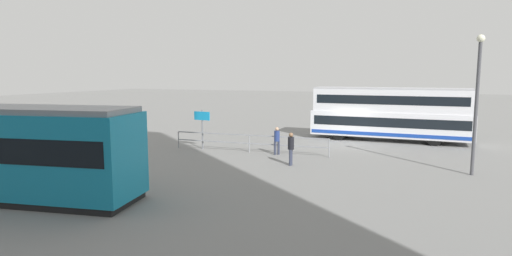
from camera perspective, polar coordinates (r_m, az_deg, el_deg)
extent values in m
plane|color=gray|center=(28.67, 12.40, -2.22)|extent=(160.00, 160.00, 0.00)
cube|color=white|center=(30.90, 17.75, 0.56)|extent=(10.81, 2.57, 1.73)
cube|color=white|center=(30.76, 17.88, 3.61)|extent=(10.49, 2.47, 1.57)
cube|color=black|center=(30.88, 17.77, 0.95)|extent=(10.27, 2.59, 0.64)
cube|color=black|center=(30.75, 17.88, 3.76)|extent=(9.95, 2.49, 0.60)
cube|color=#193FA5|center=(30.98, 17.71, -0.57)|extent=(10.60, 2.60, 0.24)
cube|color=#B2B2B7|center=(30.72, 17.94, 5.16)|extent=(10.49, 2.47, 0.10)
cylinder|color=black|center=(31.43, 11.62, -0.44)|extent=(1.03, 2.41, 1.00)
cylinder|color=black|center=(30.90, 23.19, -1.02)|extent=(1.03, 2.41, 1.00)
cylinder|color=#33384C|center=(24.49, 2.62, -2.75)|extent=(0.14, 0.14, 0.80)
cylinder|color=#33384C|center=(24.57, 3.11, -2.72)|extent=(0.14, 0.14, 0.80)
cylinder|color=navy|center=(24.42, 2.88, -1.11)|extent=(0.45, 0.45, 0.61)
sphere|color=tan|center=(24.36, 2.88, -0.14)|extent=(0.22, 0.22, 0.22)
cylinder|color=#33384C|center=(21.64, 4.72, -4.06)|extent=(0.14, 0.14, 0.84)
cylinder|color=#33384C|center=(21.86, 4.83, -3.95)|extent=(0.14, 0.14, 0.84)
cylinder|color=black|center=(21.62, 4.80, -2.08)|extent=(0.35, 0.35, 0.65)
sphere|color=#8C6647|center=(21.55, 4.81, -0.94)|extent=(0.23, 0.23, 0.23)
cube|color=gray|center=(25.09, -0.93, -0.98)|extent=(9.62, 0.57, 0.06)
cube|color=gray|center=(25.17, -0.92, -2.11)|extent=(9.62, 0.57, 0.06)
cylinder|color=gray|center=(24.02, 9.97, -2.75)|extent=(0.07, 0.07, 1.05)
cylinder|color=gray|center=(25.17, -0.92, -2.17)|extent=(0.07, 0.07, 1.05)
cylinder|color=gray|center=(27.15, -10.54, -1.59)|extent=(0.07, 0.07, 1.05)
cylinder|color=slate|center=(26.43, -7.32, -0.21)|extent=(0.10, 0.10, 2.47)
cube|color=#1999D8|center=(26.30, -7.40, 1.66)|extent=(1.14, 0.16, 0.53)
cylinder|color=#4C4C51|center=(21.72, 27.86, 2.22)|extent=(0.16, 0.16, 6.15)
sphere|color=#F2EFCC|center=(21.72, 28.38, 10.72)|extent=(0.36, 0.36, 0.36)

